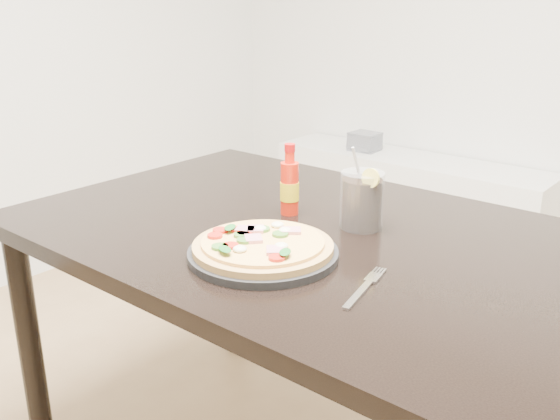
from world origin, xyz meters
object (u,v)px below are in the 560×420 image
Objects in this scene: dining_table at (313,263)px; cola_cup at (362,201)px; plate at (263,254)px; pizza at (262,245)px; fork at (366,286)px; hot_sauce_bottle at (290,187)px; media_console at (406,205)px.

cola_cup is at bearing 49.68° from dining_table.
plate is (0.02, -0.19, 0.09)m from dining_table.
fork is (0.24, 0.01, -0.02)m from pizza.
cola_cup is (0.06, 0.28, 0.04)m from pizza.
dining_table is 7.37× the size of cola_cup.
hot_sauce_bottle is 0.92× the size of cola_cup.
plate is 0.02m from pizza.
media_console is (-0.64, 1.83, -0.51)m from plate.
plate is 2.00m from media_console.
dining_table is at bearing -25.06° from hot_sauce_bottle.
cola_cup reaches higher than plate.
dining_table is at bearing 132.89° from fork.
pizza is 1.65× the size of hot_sauce_bottle.
hot_sauce_bottle is at bearing 154.94° from dining_table.
cola_cup is (0.19, 0.03, -0.01)m from hot_sauce_bottle.
dining_table is at bearing -130.32° from cola_cup.
cola_cup is at bearing 112.32° from fork.
dining_table is 0.21m from plate.
hot_sauce_bottle is 1.76m from media_console.
fork is 2.08m from media_console.
fork is at bearing -32.24° from hot_sauce_bottle.
pizza is at bearing -177.51° from plate.
dining_table is at bearing -69.15° from media_console.
media_console is (-0.88, 1.82, -0.50)m from fork.
cola_cup is (0.07, 0.09, 0.15)m from dining_table.
cola_cup is at bearing -65.82° from media_console.
cola_cup is at bearing 77.89° from pizza.
pizza is at bearing -62.86° from hot_sauce_bottle.
dining_table is 0.32m from fork.
dining_table is 7.47× the size of fork.
cola_cup reaches higher than hot_sauce_bottle.
cola_cup reaches higher than fork.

